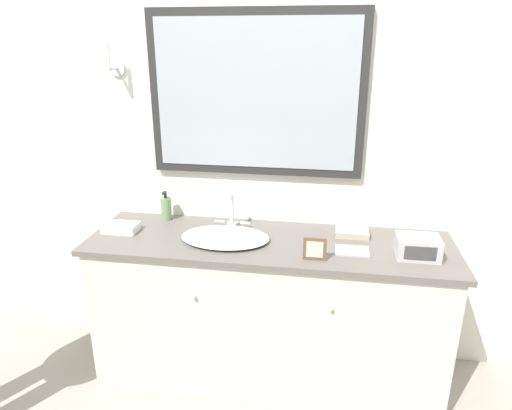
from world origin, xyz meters
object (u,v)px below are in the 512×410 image
object	(u,v)px
appliance_box	(418,247)
sink_basin	(225,236)
soap_bottle	(166,208)
picture_frame	(315,249)

from	to	relation	value
appliance_box	sink_basin	bearing A→B (deg)	176.94
soap_bottle	picture_frame	xyz separation A→B (m)	(0.90, -0.40, -0.01)
picture_frame	sink_basin	bearing A→B (deg)	161.03
appliance_box	picture_frame	bearing A→B (deg)	-167.21
sink_basin	picture_frame	bearing A→B (deg)	-18.97
soap_bottle	appliance_box	world-z (taller)	soap_bottle
appliance_box	soap_bottle	bearing A→B (deg)	168.53
soap_bottle	appliance_box	size ratio (longest dim) A/B	0.86
picture_frame	soap_bottle	bearing A→B (deg)	156.13
sink_basin	appliance_box	size ratio (longest dim) A/B	2.29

